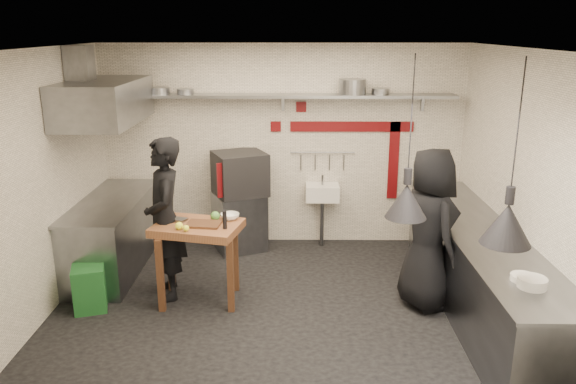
{
  "coord_description": "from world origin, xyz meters",
  "views": [
    {
      "loc": [
        0.15,
        -5.6,
        3.0
      ],
      "look_at": [
        0.09,
        0.3,
        1.26
      ],
      "focal_mm": 35.0,
      "sensor_mm": 36.0,
      "label": 1
    }
  ],
  "objects_px": {
    "oven_stand": "(239,222)",
    "prep_table": "(199,263)",
    "combi_oven": "(240,174)",
    "chef_left": "(165,219)",
    "chef_right": "(429,229)",
    "green_bin": "(90,288)"
  },
  "relations": [
    {
      "from": "oven_stand",
      "to": "prep_table",
      "type": "relative_size",
      "value": 0.87
    },
    {
      "from": "combi_oven",
      "to": "chef_left",
      "type": "relative_size",
      "value": 0.35
    },
    {
      "from": "oven_stand",
      "to": "combi_oven",
      "type": "distance_m",
      "value": 0.69
    },
    {
      "from": "prep_table",
      "to": "chef_left",
      "type": "distance_m",
      "value": 0.62
    },
    {
      "from": "combi_oven",
      "to": "chef_left",
      "type": "bearing_deg",
      "value": -140.64
    },
    {
      "from": "oven_stand",
      "to": "chef_right",
      "type": "bearing_deg",
      "value": -60.52
    },
    {
      "from": "prep_table",
      "to": "chef_left",
      "type": "relative_size",
      "value": 0.5
    },
    {
      "from": "oven_stand",
      "to": "prep_table",
      "type": "distance_m",
      "value": 1.59
    },
    {
      "from": "green_bin",
      "to": "chef_left",
      "type": "xyz_separation_m",
      "value": [
        0.79,
        0.36,
        0.68
      ]
    },
    {
      "from": "green_bin",
      "to": "prep_table",
      "type": "bearing_deg",
      "value": 11.04
    },
    {
      "from": "green_bin",
      "to": "chef_left",
      "type": "distance_m",
      "value": 1.1
    },
    {
      "from": "chef_left",
      "to": "chef_right",
      "type": "height_order",
      "value": "chef_left"
    },
    {
      "from": "oven_stand",
      "to": "chef_right",
      "type": "xyz_separation_m",
      "value": [
        2.22,
        -1.64,
        0.5
      ]
    },
    {
      "from": "chef_right",
      "to": "chef_left",
      "type": "bearing_deg",
      "value": 68.91
    },
    {
      "from": "oven_stand",
      "to": "prep_table",
      "type": "xyz_separation_m",
      "value": [
        -0.31,
        -1.56,
        0.06
      ]
    },
    {
      "from": "green_bin",
      "to": "chef_right",
      "type": "relative_size",
      "value": 0.28
    },
    {
      "from": "combi_oven",
      "to": "chef_right",
      "type": "relative_size",
      "value": 0.36
    },
    {
      "from": "oven_stand",
      "to": "combi_oven",
      "type": "xyz_separation_m",
      "value": [
        0.02,
        0.0,
        0.69
      ]
    },
    {
      "from": "oven_stand",
      "to": "chef_left",
      "type": "xyz_separation_m",
      "value": [
        -0.69,
        -1.43,
        0.53
      ]
    },
    {
      "from": "chef_right",
      "to": "green_bin",
      "type": "bearing_deg",
      "value": 75.38
    },
    {
      "from": "prep_table",
      "to": "chef_right",
      "type": "height_order",
      "value": "chef_right"
    },
    {
      "from": "oven_stand",
      "to": "prep_table",
      "type": "bearing_deg",
      "value": -125.22
    }
  ]
}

